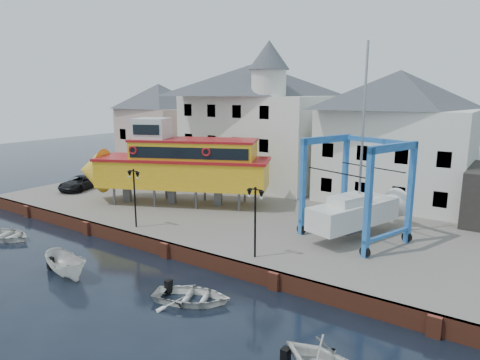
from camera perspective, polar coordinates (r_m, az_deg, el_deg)
The scene contains 14 objects.
ground at distance 28.32m, azimuth -9.84°, elevation -10.14°, with size 140.00×140.00×0.00m, color black.
hardstanding at distance 36.39m, azimuth 2.25°, elevation -4.15°, with size 44.00×22.00×1.00m, color slate.
quay_wall at distance 28.21m, azimuth -9.73°, elevation -9.13°, with size 44.00×0.47×1.00m.
building_pink at distance 51.94m, azimuth -10.63°, elevation 6.80°, with size 8.00×7.00×10.30m.
building_white_main at distance 43.95m, azimuth 2.05°, elevation 7.68°, with size 14.00×8.30×14.00m.
building_white_right at distance 39.07m, azimuth 20.10°, elevation 5.36°, with size 12.00×8.00×11.20m.
lamp_post_left at distance 30.69m, azimuth -13.95°, elevation -0.44°, with size 1.12×0.32×4.20m.
lamp_post_right at distance 24.33m, azimuth 2.05°, elevation -3.27°, with size 1.12×0.32×4.20m.
tour_boat at distance 36.65m, azimuth -9.15°, elevation 2.12°, with size 16.84×10.45×7.27m.
travel_lift at distance 29.35m, azimuth 15.88°, elevation -3.27°, with size 6.98×8.51×12.50m.
van at distance 44.76m, azimuth -20.56°, elevation -0.34°, with size 2.20×4.78×1.33m, color black.
motorboat_a at distance 27.26m, azimuth -22.04°, elevation -11.76°, with size 1.49×3.95×1.53m, color silver.
motorboat_b at distance 22.69m, azimuth -6.43°, elevation -15.83°, with size 2.86×4.01×0.83m, color silver.
motorboat_d at distance 35.48m, azimuth -28.73°, elevation -6.91°, with size 2.96×4.14×0.86m, color silver.
Camera 1 is at (18.50, -18.70, 10.50)m, focal length 32.00 mm.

